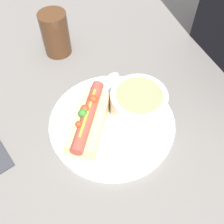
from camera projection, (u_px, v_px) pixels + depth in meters
name	position (u px, v px, depth m)	size (l,w,h in m)	color
ground_plane	(112.00, 125.00, 0.56)	(4.00, 4.00, 0.00)	slate
dinner_plate	(112.00, 123.00, 0.56)	(0.27, 0.27, 0.01)	white
hot_dog	(88.00, 119.00, 0.52)	(0.15, 0.13, 0.07)	#E5C17F
soup_bowl	(138.00, 103.00, 0.54)	(0.12, 0.12, 0.06)	silver
spoon	(103.00, 85.00, 0.61)	(0.10, 0.17, 0.01)	#B7B7BC
drinking_glass	(55.00, 34.00, 0.66)	(0.07, 0.07, 0.11)	#4C2D19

